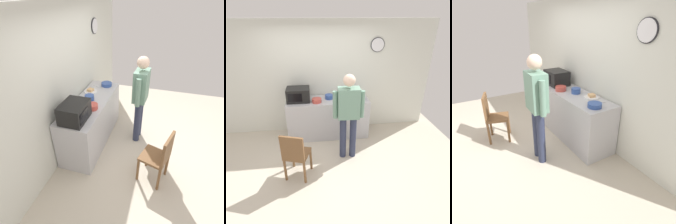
% 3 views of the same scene
% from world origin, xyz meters
% --- Properties ---
extents(ground_plane, '(6.00, 6.00, 0.00)m').
position_xyz_m(ground_plane, '(0.00, 0.00, 0.00)').
color(ground_plane, beige).
extents(back_wall, '(5.40, 0.13, 2.60)m').
position_xyz_m(back_wall, '(0.00, 1.60, 1.30)').
color(back_wall, silver).
rests_on(back_wall, ground_plane).
extents(kitchen_counter, '(1.86, 0.62, 0.92)m').
position_xyz_m(kitchen_counter, '(0.17, 1.22, 0.46)').
color(kitchen_counter, '#B7B7BC').
rests_on(kitchen_counter, ground_plane).
extents(microwave, '(0.50, 0.39, 0.30)m').
position_xyz_m(microwave, '(-0.48, 1.23, 1.07)').
color(microwave, black).
rests_on(microwave, kitchen_counter).
extents(sandwich_plate, '(0.27, 0.27, 0.07)m').
position_xyz_m(sandwich_plate, '(0.53, 1.37, 0.94)').
color(sandwich_plate, white).
rests_on(sandwich_plate, kitchen_counter).
extents(salad_bowl, '(0.23, 0.23, 0.07)m').
position_xyz_m(salad_bowl, '(0.90, 1.14, 0.96)').
color(salad_bowl, '#33519E').
rests_on(salad_bowl, kitchen_counter).
extents(cereal_bowl, '(0.21, 0.21, 0.09)m').
position_xyz_m(cereal_bowl, '(-0.08, 1.09, 0.97)').
color(cereal_bowl, '#C64C42').
rests_on(cereal_bowl, kitchen_counter).
extents(mixing_bowl, '(0.18, 0.18, 0.10)m').
position_xyz_m(mixing_bowl, '(0.20, 1.26, 0.97)').
color(mixing_bowl, '#33519E').
rests_on(mixing_bowl, kitchen_counter).
extents(fork_utensil, '(0.07, 0.17, 0.01)m').
position_xyz_m(fork_utensil, '(0.17, 1.40, 0.93)').
color(fork_utensil, silver).
rests_on(fork_utensil, kitchen_counter).
extents(spoon_utensil, '(0.06, 0.17, 0.01)m').
position_xyz_m(spoon_utensil, '(0.81, 1.35, 0.93)').
color(spoon_utensil, silver).
rests_on(spoon_utensil, kitchen_counter).
extents(person_standing, '(0.59, 0.26, 1.75)m').
position_xyz_m(person_standing, '(0.50, 0.34, 1.03)').
color(person_standing, '#2A304A').
rests_on(person_standing, ground_plane).
extents(wooden_chair, '(0.50, 0.50, 0.94)m').
position_xyz_m(wooden_chair, '(-0.50, -0.16, 0.52)').
color(wooden_chair, brown).
rests_on(wooden_chair, ground_plane).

